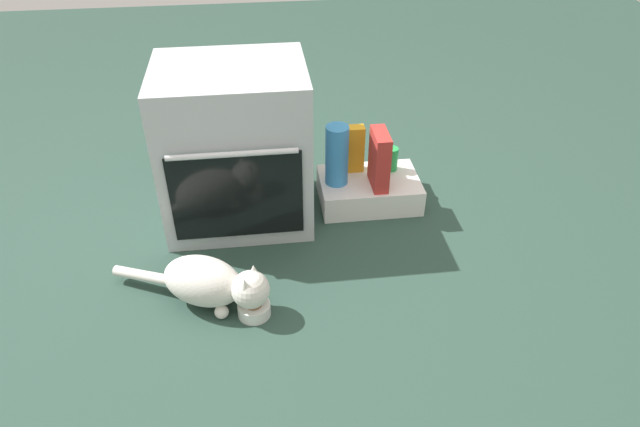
{
  "coord_description": "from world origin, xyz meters",
  "views": [
    {
      "loc": [
        0.1,
        -1.87,
        1.65
      ],
      "look_at": [
        0.34,
        0.04,
        0.25
      ],
      "focal_mm": 32.01,
      "sensor_mm": 36.0,
      "label": 1
    }
  ],
  "objects_px": {
    "pantry_cabinet": "(369,190)",
    "cat": "(211,283)",
    "juice_carton": "(355,149)",
    "soda_can": "(391,159)",
    "cereal_box": "(379,159)",
    "water_bottle": "(337,155)",
    "food_bowl": "(254,308)",
    "oven": "(235,147)"
  },
  "relations": [
    {
      "from": "cat",
      "to": "juice_carton",
      "type": "xyz_separation_m",
      "value": [
        0.69,
        0.73,
        0.14
      ]
    },
    {
      "from": "juice_carton",
      "to": "cat",
      "type": "bearing_deg",
      "value": -133.37
    },
    {
      "from": "water_bottle",
      "to": "food_bowl",
      "type": "bearing_deg",
      "value": -121.28
    },
    {
      "from": "cat",
      "to": "juice_carton",
      "type": "relative_size",
      "value": 2.69
    },
    {
      "from": "soda_can",
      "to": "food_bowl",
      "type": "bearing_deg",
      "value": -132.27
    },
    {
      "from": "oven",
      "to": "food_bowl",
      "type": "relative_size",
      "value": 5.74
    },
    {
      "from": "cat",
      "to": "cereal_box",
      "type": "bearing_deg",
      "value": 61.96
    },
    {
      "from": "food_bowl",
      "to": "water_bottle",
      "type": "distance_m",
      "value": 0.86
    },
    {
      "from": "food_bowl",
      "to": "cat",
      "type": "xyz_separation_m",
      "value": [
        -0.16,
        0.08,
        0.08
      ]
    },
    {
      "from": "water_bottle",
      "to": "cereal_box",
      "type": "height_order",
      "value": "water_bottle"
    },
    {
      "from": "pantry_cabinet",
      "to": "cereal_box",
      "type": "relative_size",
      "value": 1.74
    },
    {
      "from": "soda_can",
      "to": "water_bottle",
      "type": "xyz_separation_m",
      "value": [
        -0.29,
        -0.08,
        0.09
      ]
    },
    {
      "from": "cereal_box",
      "to": "juice_carton",
      "type": "bearing_deg",
      "value": 121.9
    },
    {
      "from": "cereal_box",
      "to": "juice_carton",
      "type": "height_order",
      "value": "cereal_box"
    },
    {
      "from": "food_bowl",
      "to": "water_bottle",
      "type": "relative_size",
      "value": 0.43
    },
    {
      "from": "oven",
      "to": "cat",
      "type": "relative_size",
      "value": 1.15
    },
    {
      "from": "pantry_cabinet",
      "to": "cat",
      "type": "distance_m",
      "value": 0.99
    },
    {
      "from": "water_bottle",
      "to": "cat",
      "type": "bearing_deg",
      "value": -132.99
    },
    {
      "from": "oven",
      "to": "water_bottle",
      "type": "bearing_deg",
      "value": 1.96
    },
    {
      "from": "food_bowl",
      "to": "cereal_box",
      "type": "bearing_deg",
      "value": 46.52
    },
    {
      "from": "oven",
      "to": "cat",
      "type": "bearing_deg",
      "value": -100.57
    },
    {
      "from": "pantry_cabinet",
      "to": "water_bottle",
      "type": "relative_size",
      "value": 1.63
    },
    {
      "from": "oven",
      "to": "cereal_box",
      "type": "distance_m",
      "value": 0.68
    },
    {
      "from": "cat",
      "to": "cereal_box",
      "type": "relative_size",
      "value": 2.31
    },
    {
      "from": "oven",
      "to": "cereal_box",
      "type": "height_order",
      "value": "oven"
    },
    {
      "from": "cereal_box",
      "to": "cat",
      "type": "bearing_deg",
      "value": -143.33
    },
    {
      "from": "pantry_cabinet",
      "to": "water_bottle",
      "type": "height_order",
      "value": "water_bottle"
    },
    {
      "from": "pantry_cabinet",
      "to": "juice_carton",
      "type": "relative_size",
      "value": 2.03
    },
    {
      "from": "cat",
      "to": "cereal_box",
      "type": "xyz_separation_m",
      "value": [
        0.78,
        0.58,
        0.16
      ]
    },
    {
      "from": "pantry_cabinet",
      "to": "juice_carton",
      "type": "height_order",
      "value": "juice_carton"
    },
    {
      "from": "cat",
      "to": "soda_can",
      "type": "relative_size",
      "value": 5.38
    },
    {
      "from": "water_bottle",
      "to": "cereal_box",
      "type": "distance_m",
      "value": 0.2
    },
    {
      "from": "food_bowl",
      "to": "cat",
      "type": "bearing_deg",
      "value": 154.72
    },
    {
      "from": "food_bowl",
      "to": "cat",
      "type": "height_order",
      "value": "cat"
    },
    {
      "from": "pantry_cabinet",
      "to": "cereal_box",
      "type": "xyz_separation_m",
      "value": [
        0.03,
        -0.05,
        0.21
      ]
    },
    {
      "from": "food_bowl",
      "to": "cereal_box",
      "type": "xyz_separation_m",
      "value": [
        0.62,
        0.66,
        0.24
      ]
    },
    {
      "from": "soda_can",
      "to": "juice_carton",
      "type": "bearing_deg",
      "value": 174.49
    },
    {
      "from": "cat",
      "to": "water_bottle",
      "type": "bearing_deg",
      "value": 72.29
    },
    {
      "from": "soda_can",
      "to": "water_bottle",
      "type": "relative_size",
      "value": 0.4
    },
    {
      "from": "oven",
      "to": "soda_can",
      "type": "distance_m",
      "value": 0.79
    },
    {
      "from": "cat",
      "to": "soda_can",
      "type": "height_order",
      "value": "soda_can"
    },
    {
      "from": "pantry_cabinet",
      "to": "juice_carton",
      "type": "xyz_separation_m",
      "value": [
        -0.06,
        0.09,
        0.19
      ]
    }
  ]
}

